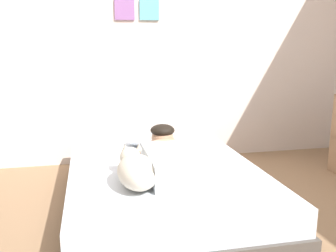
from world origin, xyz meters
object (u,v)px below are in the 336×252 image
at_px(bed, 163,184).
at_px(cell_phone, 201,163).
at_px(pillow, 155,139).
at_px(dog, 136,170).
at_px(person_lying, 172,156).
at_px(coffee_cup, 170,148).

bearing_deg(bed, cell_phone, -0.72).
xyz_separation_m(pillow, dog, (-0.29, -0.97, 0.05)).
distance_m(person_lying, cell_phone, 0.29).
bearing_deg(cell_phone, coffee_cup, 115.43).
bearing_deg(cell_phone, bed, 179.28).
xyz_separation_m(coffee_cup, cell_phone, (0.17, -0.36, -0.03)).
bearing_deg(pillow, bed, -94.19).
height_order(bed, cell_phone, cell_phone).
xyz_separation_m(dog, cell_phone, (0.55, 0.33, -0.10)).
height_order(pillow, cell_phone, pillow).
height_order(coffee_cup, cell_phone, coffee_cup).
distance_m(bed, dog, 0.49).
height_order(dog, coffee_cup, dog).
relative_size(bed, person_lying, 2.09).
bearing_deg(cell_phone, pillow, 111.90).
relative_size(pillow, coffee_cup, 4.16).
bearing_deg(bed, pillow, 85.81).
height_order(bed, person_lying, person_lying).
distance_m(dog, cell_phone, 0.65).
distance_m(bed, pillow, 0.67).
xyz_separation_m(pillow, person_lying, (0.00, -0.73, 0.05)).
height_order(person_lying, coffee_cup, person_lying).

